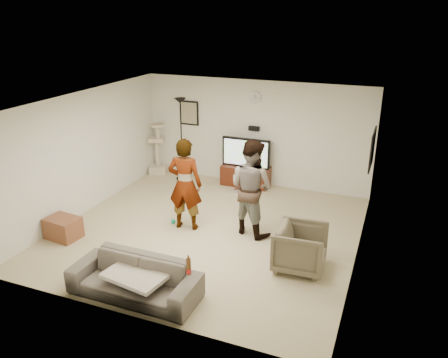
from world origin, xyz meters
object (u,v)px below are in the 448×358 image
at_px(person_left, 185,184).
at_px(beer_bottle, 189,266).
at_px(sofa, 135,278).
at_px(armchair, 300,248).
at_px(person_right, 251,187).
at_px(cat_tree, 157,148).
at_px(tv, 246,153).
at_px(side_table, 63,228).
at_px(floor_lamp, 181,140).
at_px(tv_stand, 246,176).

relative_size(person_left, beer_bottle, 7.22).
xyz_separation_m(sofa, beer_bottle, (0.90, 0.00, 0.41)).
bearing_deg(armchair, person_right, 48.73).
distance_m(cat_tree, person_left, 3.27).
distance_m(tv, person_right, 2.41).
bearing_deg(side_table, floor_lamp, 79.43).
bearing_deg(armchair, tv_stand, 29.85).
height_order(tv, person_right, person_right).
bearing_deg(tv_stand, beer_bottle, -80.16).
distance_m(floor_lamp, sofa, 4.93).
height_order(beer_bottle, side_table, beer_bottle).
bearing_deg(floor_lamp, side_table, -100.57).
distance_m(tv_stand, armchair, 3.77).
height_order(person_left, person_right, person_right).
distance_m(tv, person_left, 2.56).
height_order(person_left, sofa, person_left).
relative_size(sofa, armchair, 2.37).
distance_m(tv_stand, person_right, 2.51).
bearing_deg(tv_stand, tv, 0.00).
height_order(cat_tree, armchair, cat_tree).
bearing_deg(tv, beer_bottle, -80.16).
bearing_deg(sofa, tv, 89.51).
distance_m(tv, cat_tree, 2.41).
bearing_deg(floor_lamp, person_left, -61.75).
xyz_separation_m(tv_stand, sofa, (-0.07, -4.80, 0.05)).
relative_size(tv, beer_bottle, 4.67).
relative_size(tv_stand, beer_bottle, 4.63).
relative_size(beer_bottle, armchair, 0.30).
height_order(tv, beer_bottle, tv).
xyz_separation_m(tv_stand, floor_lamp, (-1.61, -0.18, 0.78)).
distance_m(tv_stand, side_table, 4.40).
bearing_deg(cat_tree, tv_stand, 0.12).
distance_m(tv, sofa, 4.84).
distance_m(floor_lamp, beer_bottle, 5.24).
relative_size(tv, floor_lamp, 0.57).
height_order(floor_lamp, beer_bottle, floor_lamp).
height_order(floor_lamp, sofa, floor_lamp).
bearing_deg(floor_lamp, tv, 6.26).
distance_m(tv_stand, sofa, 4.81).
bearing_deg(sofa, beer_bottle, 0.31).
relative_size(sofa, beer_bottle, 7.84).
height_order(cat_tree, beer_bottle, cat_tree).
bearing_deg(armchair, beer_bottle, 140.61).
xyz_separation_m(tv, person_left, (-0.34, -2.53, 0.07)).
height_order(floor_lamp, person_right, floor_lamp).
bearing_deg(armchair, cat_tree, 51.63).
height_order(sofa, side_table, sofa).
bearing_deg(person_right, tv_stand, -48.07).
xyz_separation_m(tv_stand, armchair, (2.04, -3.16, 0.13)).
distance_m(person_left, armchair, 2.52).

